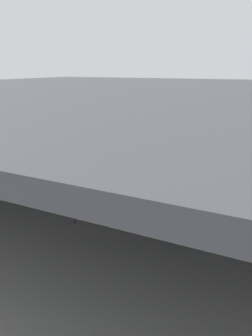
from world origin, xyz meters
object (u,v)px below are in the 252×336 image
Objects in this scene: airplane_main at (138,156)px; boarding_stairs at (113,191)px; traffic_cone_orange at (95,216)px; airplane_distant at (144,124)px; crew_worker_near_nose at (74,216)px; crew_worker_by_stairs at (98,193)px.

airplane_main is 10.49m from boarding_stairs.
traffic_cone_orange is (1.34, -7.25, -0.44)m from boarding_stairs.
crew_worker_near_nose is at bearing -77.08° from airplane_distant.
crew_worker_by_stairs is at bearing -94.24° from airplane_main.
crew_worker_by_stairs is at bearing -76.21° from airplane_distant.
crew_worker_near_nose is (0.12, -19.71, -2.50)m from airplane_main.
boarding_stairs is 0.15× the size of airplane_distant.
crew_worker_near_nose is (-0.17, -9.59, 0.21)m from boarding_stairs.
airplane_main is 12.58m from crew_worker_by_stairs.
boarding_stairs is at bearing 61.12° from crew_worker_by_stairs.
crew_worker_by_stairs is (-1.20, -2.18, 0.28)m from boarding_stairs.
airplane_distant is 48.62m from traffic_cone_orange.
crew_worker_near_nose is 0.94× the size of crew_worker_by_stairs.
traffic_cone_orange is at bearing -63.30° from crew_worker_by_stairs.
crew_worker_by_stairs reaches higher than traffic_cone_orange.
airplane_distant is 53.32× the size of traffic_cone_orange.
crew_worker_by_stairs is 5.72m from traffic_cone_orange.
crew_worker_by_stairs is (-0.91, -12.31, -2.43)m from airplane_main.
crew_worker_by_stairs is (-1.03, 7.41, 0.07)m from crew_worker_near_nose.
crew_worker_near_nose is 2.76× the size of traffic_cone_orange.
crew_worker_by_stairs is at bearing -118.88° from boarding_stairs.
boarding_stairs is 41.26m from airplane_distant.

